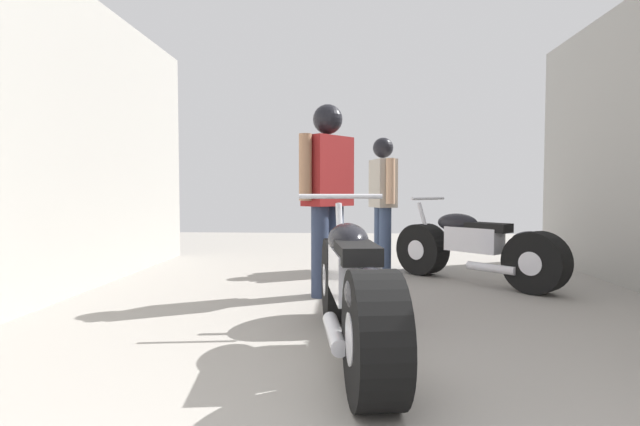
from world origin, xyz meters
name	(u,v)px	position (x,y,z in m)	size (l,w,h in m)	color
ground_plane	(364,318)	(0.00, 3.09, 0.00)	(14.83, 14.83, 0.00)	gray
garage_partition_left	(23,131)	(-2.74, 3.09, 1.47)	(0.08, 6.80, 2.95)	#A3A099
motorcycle_maroon_cruiser	(353,290)	(-0.09, 2.23, 0.40)	(0.64, 2.09, 0.97)	black
motorcycle_black_naked	(476,249)	(1.24, 4.55, 0.37)	(1.53, 1.60, 0.92)	black
mechanic_in_blue	(383,191)	(0.31, 5.43, 0.99)	(0.34, 0.65, 1.66)	#384766
mechanic_with_helmet	(328,182)	(-0.32, 3.87, 1.08)	(0.54, 0.61, 1.80)	#2D3851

